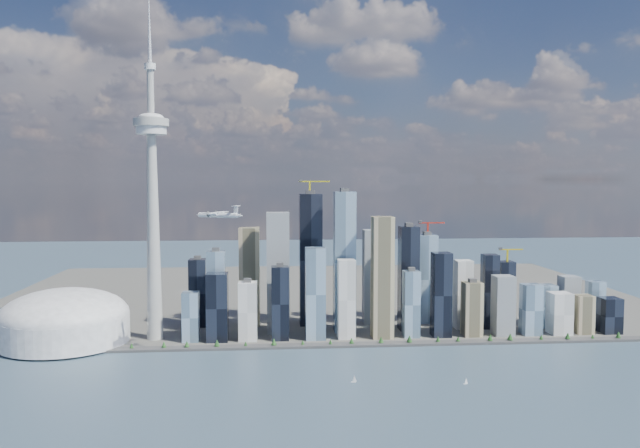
{
  "coord_description": "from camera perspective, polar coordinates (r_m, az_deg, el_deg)",
  "views": [
    {
      "loc": [
        -110.81,
        -714.22,
        264.03
      ],
      "look_at": [
        -32.57,
        260.0,
        193.95
      ],
      "focal_mm": 35.0,
      "sensor_mm": 36.0,
      "label": 1
    }
  ],
  "objects": [
    {
      "name": "sailboat_east",
      "position": [
        851.26,
        13.19,
        -13.88
      ],
      "size": [
        6.35,
        2.83,
        8.79
      ],
      "rotation": [
        0.0,
        0.0,
        0.22
      ],
      "color": "silver",
      "rests_on": "ground"
    },
    {
      "name": "dome_stadium",
      "position": [
        1089.7,
        -22.3,
        -8.1
      ],
      "size": [
        200.0,
        200.0,
        86.0
      ],
      "color": "#B8B8B8",
      "rests_on": "land"
    },
    {
      "name": "land",
      "position": [
        1442.64,
        -0.11,
        -6.38
      ],
      "size": [
        1400.0,
        900.0,
        3.0
      ],
      "primitive_type": "cube",
      "color": "#4C4C47",
      "rests_on": "ground"
    },
    {
      "name": "sailboat_west",
      "position": [
        837.56,
        3.14,
        -14.04
      ],
      "size": [
        7.49,
        2.67,
        10.35
      ],
      "rotation": [
        0.0,
        0.0,
        -0.11
      ],
      "color": "silver",
      "rests_on": "ground"
    },
    {
      "name": "skyscraper_cluster",
      "position": [
        1080.35,
        4.57,
        -5.66
      ],
      "size": [
        736.0,
        142.0,
        261.37
      ],
      "color": "black",
      "rests_on": "land"
    },
    {
      "name": "shoreline_trees",
      "position": [
        1003.57,
        1.93,
        -10.64
      ],
      "size": [
        960.53,
        7.2,
        8.8
      ],
      "color": "#3F2D1E",
      "rests_on": "seawall"
    },
    {
      "name": "ground",
      "position": [
        769.48,
        4.13,
        -15.98
      ],
      "size": [
        4000.0,
        4000.0,
        0.0
      ],
      "primitive_type": "plane",
      "color": "#2C3A4E",
      "rests_on": "ground"
    },
    {
      "name": "needle_tower",
      "position": [
        1041.93,
        -15.06,
        2.41
      ],
      "size": [
        56.0,
        56.0,
        550.5
      ],
      "color": "#9C9C97",
      "rests_on": "land"
    },
    {
      "name": "airplane",
      "position": [
        890.61,
        -9.24,
        0.86
      ],
      "size": [
        68.49,
        61.36,
        17.32
      ],
      "rotation": [
        0.0,
        0.0,
        -0.37
      ],
      "color": "silver",
      "rests_on": "ground"
    },
    {
      "name": "seawall",
      "position": [
        1005.31,
        1.93,
        -11.01
      ],
      "size": [
        1100.0,
        22.0,
        4.0
      ],
      "primitive_type": "cube",
      "color": "#383838",
      "rests_on": "ground"
    }
  ]
}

